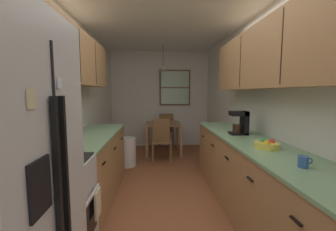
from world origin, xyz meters
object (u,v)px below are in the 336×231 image
Objects in this scene: dining_chair_far at (166,128)px; storage_canister at (73,136)px; microwave_over_range at (22,61)px; stove_range at (47,218)px; dining_chair_near at (161,138)px; fruit_bowl at (267,145)px; table_serving_bowl at (162,122)px; dining_table at (163,128)px; coffee_maker at (241,122)px; mug_by_coffeemaker at (303,162)px; trash_bin at (127,152)px.

storage_canister is (-1.15, -3.46, 0.50)m from dining_chair_far.
stove_range is at bearing -0.03° from microwave_over_range.
fruit_bowl is at bearing -68.10° from dining_chair_near.
stove_range reaches higher than table_serving_bowl.
dining_chair_far is at bearing 102.65° from fruit_bowl.
storage_canister is at bearing 172.96° from fruit_bowl.
table_serving_bowl reaches higher than dining_table.
coffee_maker is at bearing -68.05° from table_serving_bowl.
fruit_bowl is (0.01, 0.56, -0.01)m from mug_by_coffeemaker.
storage_canister is at bearing 90.50° from stove_range.
fruit_bowl is (0.83, -3.70, 0.44)m from dining_chair_far.
trash_bin is 5.14× the size of mug_by_coffeemaker.
stove_range reaches higher than dining_chair_far.
microwave_over_range is at bearing -99.66° from storage_canister.
stove_range is 1.22× the size of dining_chair_far.
trash_bin is 2.09m from storage_canister.
dining_chair_near is 3.80× the size of fruit_bowl.
mug_by_coffeemaker is at bearing -79.14° from dining_chair_far.
microwave_over_range is 0.65× the size of dining_chair_far.
table_serving_bowl is at bearing -101.13° from dining_chair_far.
dining_chair_far is 4.36m from mug_by_coffeemaker.
stove_range reaches higher than mug_by_coffeemaker.
fruit_bowl is at bearing 11.21° from stove_range.
coffee_maker is (0.94, -2.34, 0.46)m from dining_table.
stove_range is 4.25m from dining_chair_far.
dining_chair_near is at bearing 120.47° from coffee_maker.
dining_chair_near is at bearing 70.80° from stove_range.
coffee_maker reaches higher than storage_canister.
storage_canister is at bearing 80.34° from microwave_over_range.
dining_table is 2.56m from coffee_maker.
mug_by_coffeemaker reaches higher than trash_bin.
dining_chair_near is 4.40× the size of table_serving_bowl.
storage_canister is at bearing -110.48° from dining_table.
coffee_maker is at bearing 28.12° from microwave_over_range.
dining_chair_near is at bearing -93.35° from table_serving_bowl.
storage_canister is (-0.01, 0.63, 0.53)m from stove_range.
fruit_bowl reaches higher than dining_chair_near.
mug_by_coffeemaker is (0.97, -3.00, 0.44)m from dining_chair_near.
dining_chair_near is 1.59× the size of trash_bin.
dining_chair_far is 1.59× the size of trash_bin.
mug_by_coffeemaker is 0.46× the size of fruit_bowl.
fruit_bowl reaches higher than dining_table.
stove_range is at bearing -89.50° from storage_canister.
microwave_over_range reaches higher than stove_range.
stove_range is 5.53× the size of storage_canister.
dining_table is (1.05, 3.46, 0.14)m from stove_range.
dining_table is 4.11× the size of table_serving_bowl.
stove_range reaches higher than storage_canister.
dining_chair_far is (0.09, 0.63, -0.11)m from dining_table.
fruit_bowl is at bearing -91.80° from coffee_maker.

